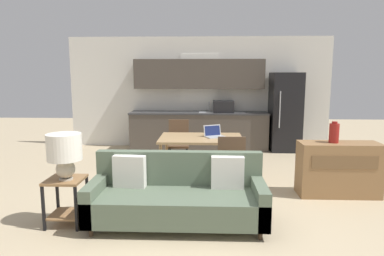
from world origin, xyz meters
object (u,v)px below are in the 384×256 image
vase (334,133)px  dining_chair_near_right (231,162)px  refrigerator (285,112)px  couch (178,196)px  dining_chair_far_left (178,141)px  table_lamp (64,151)px  laptop (214,134)px  dining_table (201,141)px  credenza (338,169)px  side_table (66,194)px

vase → dining_chair_near_right: vase is taller
refrigerator → dining_chair_near_right: refrigerator is taller
couch → dining_chair_far_left: (-0.20, 2.64, 0.17)m
table_lamp → laptop: (1.79, 2.02, -0.14)m
couch → dining_chair_far_left: bearing=94.3°
vase → dining_chair_far_left: vase is taller
refrigerator → table_lamp: 5.53m
dining_table → vase: (1.96, -0.77, 0.28)m
dining_chair_near_right → table_lamp: bearing=28.8°
credenza → dining_chair_near_right: dining_chair_near_right is taller
dining_chair_near_right → dining_table: bearing=-61.8°
dining_table → table_lamp: table_lamp is taller
dining_chair_far_left → dining_table: bearing=-61.9°
vase → side_table: bearing=-162.0°
table_lamp → credenza: table_lamp is taller
dining_chair_far_left → dining_chair_near_right: 1.87m
dining_chair_far_left → credenza: bearing=-33.6°
dining_chair_far_left → laptop: 1.06m
vase → dining_chair_near_right: 1.57m
dining_chair_near_right → laptop: size_ratio=2.27×
couch → table_lamp: table_lamp is taller
table_lamp → side_table: bearing=128.1°
side_table → vase: vase is taller
couch → credenza: couch is taller
table_lamp → couch: bearing=6.2°
table_lamp → dining_table: bearing=51.6°
refrigerator → laptop: 2.84m
credenza → dining_chair_far_left: 2.98m
side_table → credenza: bearing=17.5°
dining_table → side_table: (-1.59, -1.93, -0.29)m
dining_table → table_lamp: size_ratio=2.58×
table_lamp → vase: table_lamp is taller
refrigerator → dining_chair_far_left: 2.86m
side_table → laptop: laptop is taller
dining_chair_near_right → laptop: laptop is taller
refrigerator → laptop: size_ratio=4.60×
credenza → dining_chair_far_left: size_ratio=1.28×
credenza → vase: vase is taller
table_lamp → laptop: bearing=48.5°
side_table → dining_chair_near_right: dining_chair_near_right is taller
refrigerator → dining_table: 3.03m
vase → dining_chair_near_right: size_ratio=0.35×
side_table → dining_chair_near_right: bearing=28.5°
couch → credenza: (2.31, 1.04, 0.07)m
laptop → dining_chair_near_right: bearing=-101.1°
vase → laptop: size_ratio=0.79×
laptop → credenza: bearing=-50.3°
side_table → dining_chair_near_right: (2.05, 1.11, 0.12)m
couch → dining_chair_far_left: size_ratio=2.30×
credenza → dining_chair_far_left: (-2.51, 1.59, 0.10)m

